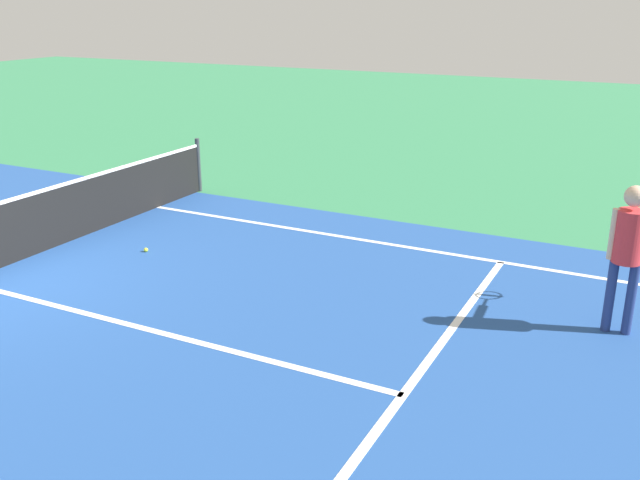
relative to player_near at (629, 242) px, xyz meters
The scene contains 5 objects.
line_sideline_right 2.94m from the player_near, 52.79° to the left, with size 0.10×11.89×0.01m, color white.
line_service_near 3.20m from the player_near, 145.00° to the left, with size 8.22×0.10×0.01m, color white.
line_center_service 5.61m from the player_near, 116.54° to the left, with size 0.10×6.40×0.01m, color white.
player_near is the anchor object (origin of this frame).
tennis_ball_near_net 6.79m from the player_near, 93.13° to the left, with size 0.07×0.07×0.07m, color #CCE033.
Camera 1 is at (-5.69, -8.38, 3.67)m, focal length 39.24 mm.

